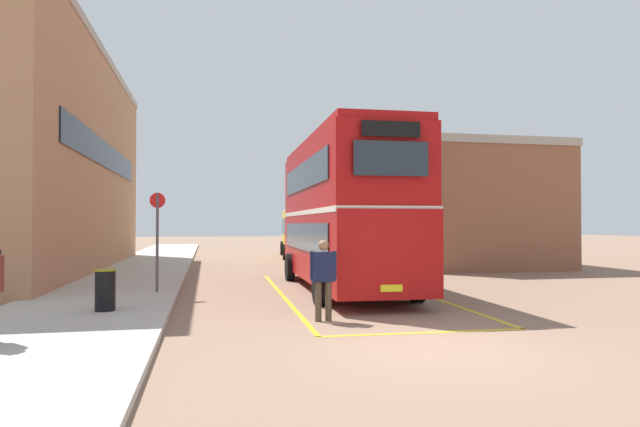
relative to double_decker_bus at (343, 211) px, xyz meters
The scene contains 10 objects.
ground_plane 6.59m from the double_decker_bus, 95.29° to the left, with size 135.60×135.60×0.00m, color #846651.
sidewalk_left 11.29m from the double_decker_bus, 129.83° to the left, with size 4.00×57.60×0.14m, color #B2ADA3.
brick_building_left 14.60m from the double_decker_bus, 142.66° to the left, with size 5.72×20.89×9.69m.
depot_building_right 13.91m from the double_decker_bus, 52.36° to the left, with size 7.23×13.09×5.93m.
double_decker_bus is the anchor object (origin of this frame).
single_deck_bus 17.04m from the double_decker_bus, 84.39° to the left, with size 3.31×8.53×3.02m.
pedestrian_boarding 5.85m from the double_decker_bus, 108.34° to the right, with size 0.59×0.25×1.76m.
litter_bin 7.78m from the double_decker_bus, 149.32° to the right, with size 0.47×0.47×0.94m.
bus_stop_sign 5.72m from the double_decker_bus, behind, with size 0.43×0.15×2.86m.
bay_marking_yellow 3.15m from the double_decker_bus, 90.60° to the right, with size 4.53×12.12×0.01m.
Camera 1 is at (-3.67, -8.60, 2.10)m, focal length 30.74 mm.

